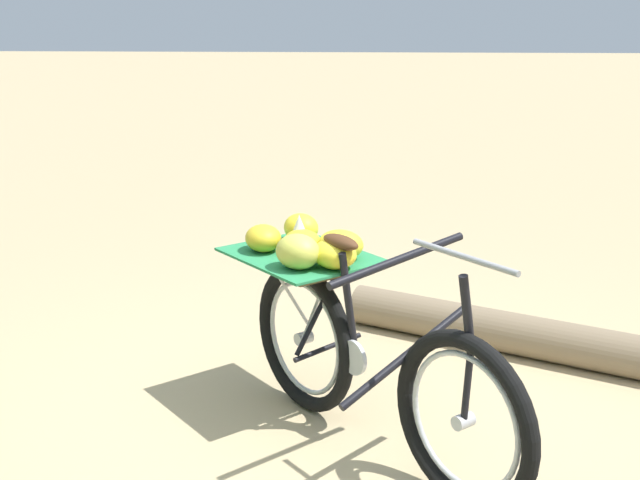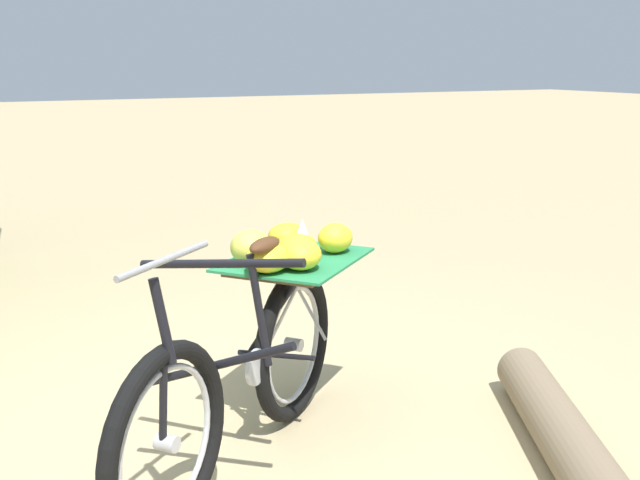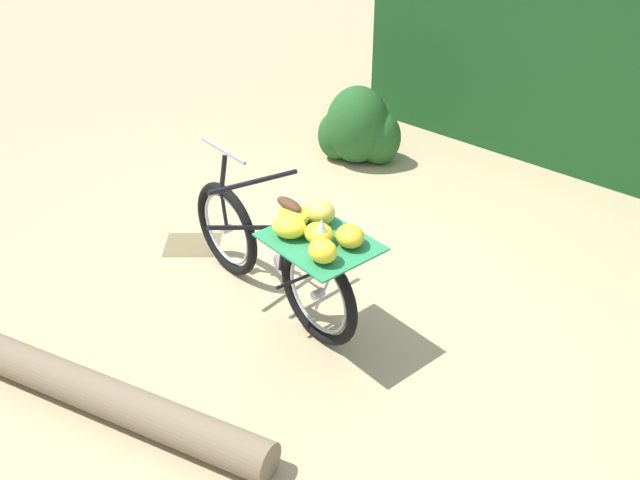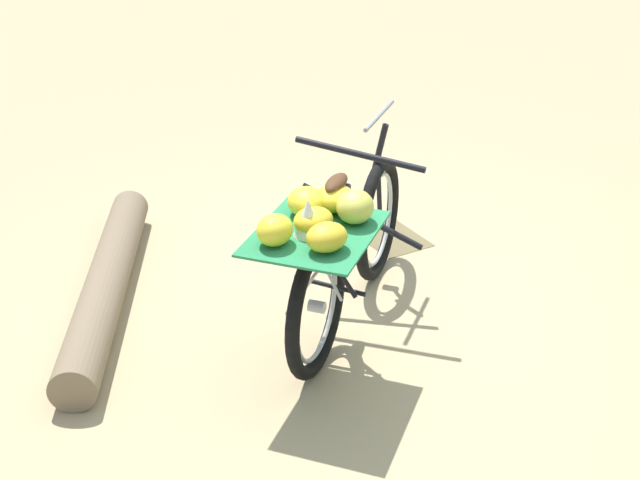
% 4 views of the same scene
% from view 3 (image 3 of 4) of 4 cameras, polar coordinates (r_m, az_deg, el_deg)
% --- Properties ---
extents(ground_plane, '(60.00, 60.00, 0.00)m').
position_cam_3_polar(ground_plane, '(5.34, -0.67, -3.71)').
color(ground_plane, tan).
extents(foliage_hedge, '(3.86, 3.57, 2.51)m').
position_cam_3_polar(foliage_hedge, '(7.28, 20.93, 15.31)').
color(foliage_hedge, '#19471E').
rests_on(foliage_hedge, ground_plane).
extents(bicycle, '(1.38, 1.56, 1.03)m').
position_cam_3_polar(bicycle, '(4.80, -2.99, -0.76)').
color(bicycle, black).
rests_on(bicycle, ground_plane).
extents(fallen_log, '(1.96, 1.14, 0.23)m').
position_cam_3_polar(fallen_log, '(4.45, -15.92, -12.17)').
color(fallen_log, '#7F6B51').
rests_on(fallen_log, ground_plane).
extents(shrub_cluster, '(0.80, 0.55, 0.76)m').
position_cam_3_polar(shrub_cluster, '(7.02, 3.09, 8.76)').
color(shrub_cluster, '#235623').
rests_on(shrub_cluster, ground_plane).
extents(leaf_litter_patch, '(0.44, 0.36, 0.01)m').
position_cam_3_polar(leaf_litter_patch, '(5.90, -10.08, -0.35)').
color(leaf_litter_patch, olive).
rests_on(leaf_litter_patch, ground_plane).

